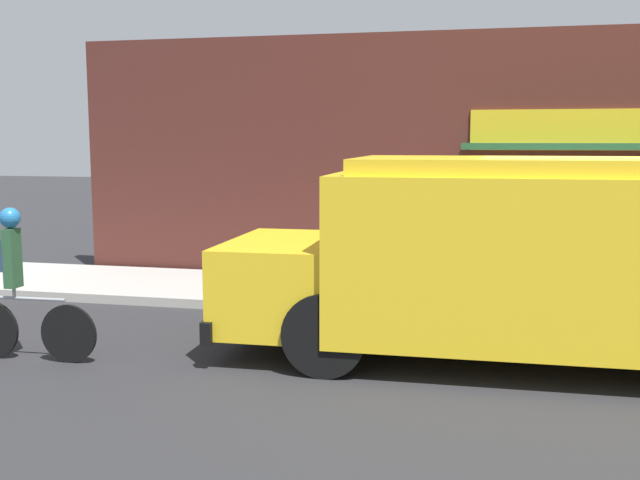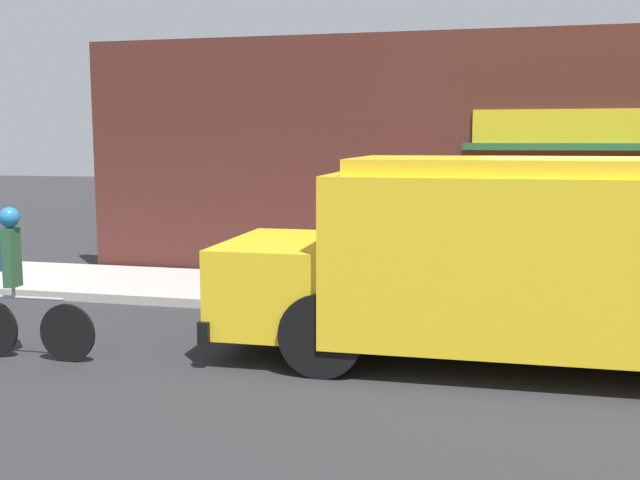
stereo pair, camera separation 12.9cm
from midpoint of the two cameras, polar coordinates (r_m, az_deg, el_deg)
The scene contains 5 objects.
ground_plane at distance 10.35m, azimuth 18.56°, elevation -6.47°, with size 70.00×70.00×0.00m, color #2B2B2D.
sidewalk at distance 11.50m, azimuth 18.01°, elevation -4.69°, with size 28.00×2.41×0.14m.
storefront at distance 12.62m, azimuth 18.00°, elevation 5.75°, with size 16.67×0.90×4.21m.
school_bus at distance 8.52m, azimuth 17.49°, elevation -1.15°, with size 6.94×2.77×2.26m.
cyclist at distance 8.99m, azimuth -22.45°, elevation -3.21°, with size 1.60×0.23×1.72m.
Camera 1 is at (-1.11, -10.01, 2.45)m, focal length 42.00 mm.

